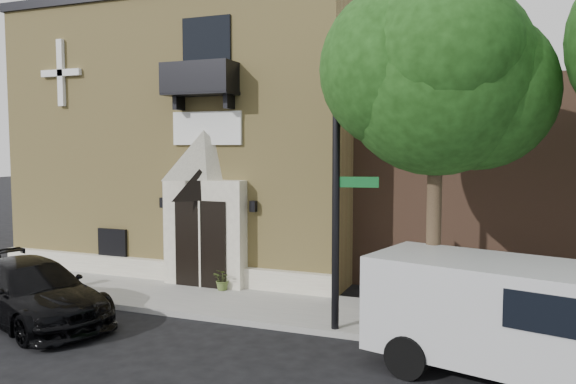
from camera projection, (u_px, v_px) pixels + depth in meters
name	position (u px, v px, depth m)	size (l,w,h in m)	color
ground	(186.00, 319.00, 14.18)	(120.00, 120.00, 0.00)	black
sidewalk	(247.00, 304.00, 15.21)	(42.00, 3.00, 0.15)	gray
church	(226.00, 139.00, 22.27)	(12.20, 11.01, 9.30)	tan
street_tree_left	(438.00, 75.00, 11.85)	(4.97, 4.38, 7.77)	#38281C
black_sedan	(31.00, 292.00, 13.89)	(2.14, 5.25, 1.52)	black
cargo_van	(531.00, 319.00, 10.15)	(5.80, 3.48, 2.22)	#BBBDC0
street_sign	(337.00, 186.00, 12.73)	(1.16, 1.03, 6.59)	black
fire_hydrant	(414.00, 322.00, 12.29)	(0.42, 0.33, 0.73)	#BB0F33
dumpster	(491.00, 313.00, 12.32)	(1.86, 1.30, 1.11)	#0F371D
planter	(223.00, 279.00, 16.41)	(0.57, 0.49, 0.63)	#54692E
pedestrian_near	(516.00, 296.00, 12.24)	(0.68, 0.45, 1.88)	black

